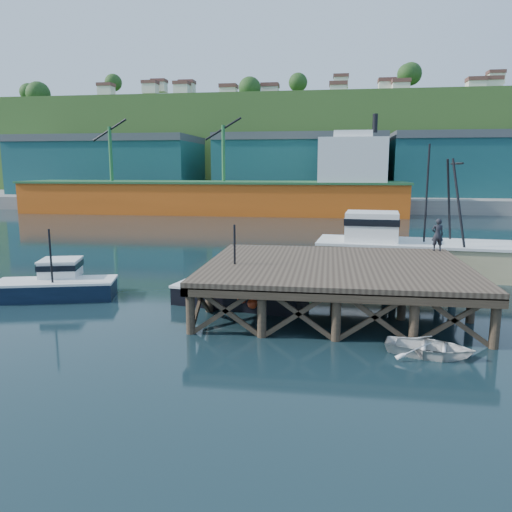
% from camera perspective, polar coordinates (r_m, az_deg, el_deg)
% --- Properties ---
extents(ground, '(300.00, 300.00, 0.00)m').
position_cam_1_polar(ground, '(24.58, -4.02, -5.34)').
color(ground, black).
rests_on(ground, ground).
extents(wharf, '(12.00, 10.00, 2.62)m').
position_cam_1_polar(wharf, '(23.41, 9.09, -1.34)').
color(wharf, brown).
rests_on(wharf, ground).
extents(far_quay, '(160.00, 40.00, 2.00)m').
position_cam_1_polar(far_quay, '(93.45, 5.21, 6.59)').
color(far_quay, gray).
rests_on(far_quay, ground).
extents(warehouse_left, '(32.00, 16.00, 9.00)m').
position_cam_1_polar(warehouse_left, '(96.85, -16.38, 9.60)').
color(warehouse_left, '#174E4D').
rests_on(warehouse_left, far_quay).
extents(warehouse_mid, '(28.00, 16.00, 9.00)m').
position_cam_1_polar(warehouse_mid, '(88.29, 5.08, 9.96)').
color(warehouse_mid, '#174E4D').
rests_on(warehouse_mid, far_quay).
extents(warehouse_right, '(30.00, 16.00, 9.00)m').
position_cam_1_polar(warehouse_right, '(91.59, 24.42, 9.12)').
color(warehouse_right, '#174E4D').
rests_on(warehouse_right, far_quay).
extents(cargo_ship, '(55.50, 10.00, 13.75)m').
position_cam_1_polar(cargo_ship, '(72.50, -2.50, 7.47)').
color(cargo_ship, '#E15915').
rests_on(cargo_ship, ground).
extents(hillside, '(220.00, 50.00, 22.00)m').
position_cam_1_polar(hillside, '(123.33, 6.08, 12.04)').
color(hillside, '#2D511E').
rests_on(hillside, ground).
extents(boat_navy, '(6.12, 3.94, 3.61)m').
position_cam_1_polar(boat_navy, '(27.30, -21.74, -2.92)').
color(boat_navy, black).
rests_on(boat_navy, ground).
extents(boat_black, '(6.74, 5.60, 3.96)m').
position_cam_1_polar(boat_black, '(24.20, -1.59, -3.79)').
color(boat_black, black).
rests_on(boat_black, ground).
extents(trawler, '(12.19, 5.34, 7.93)m').
position_cam_1_polar(trawler, '(32.30, 17.21, 0.89)').
color(trawler, '#C8B881').
rests_on(trawler, ground).
extents(dinghy, '(3.44, 2.81, 0.62)m').
position_cam_1_polar(dinghy, '(18.76, 19.20, -9.81)').
color(dinghy, silver).
rests_on(dinghy, ground).
extents(dockworker, '(0.65, 0.45, 1.74)m').
position_cam_1_polar(dockworker, '(28.36, 20.03, 2.30)').
color(dockworker, black).
rests_on(dockworker, wharf).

